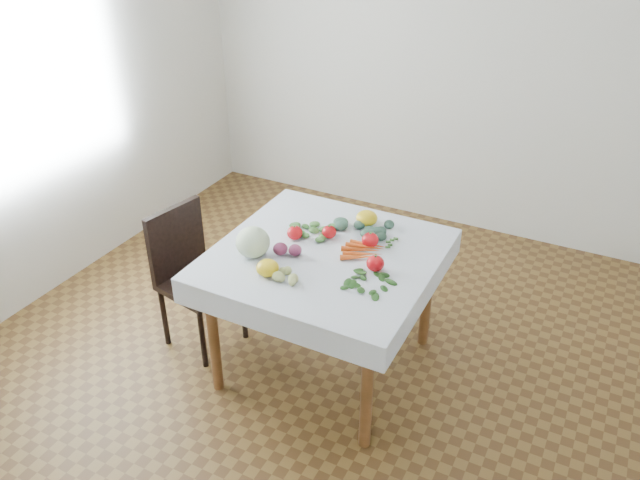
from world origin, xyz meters
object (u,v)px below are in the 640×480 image
Objects in this scene: chair at (190,268)px; carrot_bunch at (363,250)px; heirloom_back at (367,218)px; table at (326,269)px; cabbage at (253,242)px.

carrot_bunch is (0.99, 0.21, 0.28)m from chair.
carrot_bunch is at bearing -69.97° from heirloom_back.
table is 0.40m from heirloom_back.
cabbage is at bearing -7.83° from chair.
cabbage is 1.46× the size of heirloom_back.
chair is 1.06m from heirloom_back.
chair reaches higher than table.
chair is at bearing -150.67° from heirloom_back.
cabbage reaches higher than carrot_bunch.
table is 4.31× the size of carrot_bunch.
chair is 0.61m from cabbage.
chair is 1.05m from carrot_bunch.
heirloom_back is 0.30m from carrot_bunch.
chair is 4.83× the size of cabbage.
heirloom_back is at bearing 110.03° from carrot_bunch.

